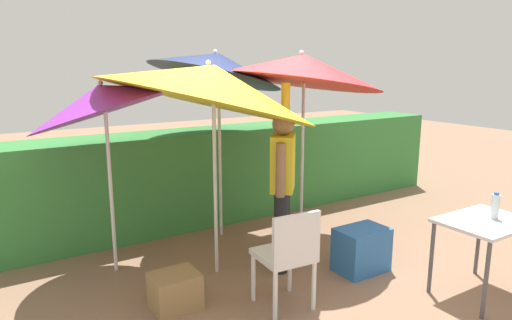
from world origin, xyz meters
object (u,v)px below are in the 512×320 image
umbrella_orange (217,65)px  cooler_box (361,250)px  umbrella_rainbow (103,99)px  umbrella_navy (303,69)px  bottle_water (495,206)px  chair_plastic (288,253)px  crate_cardboard (175,291)px  person_vendor (283,179)px  folding_table (485,229)px  umbrella_yellow (211,84)px

umbrella_orange → cooler_box: umbrella_orange is taller
umbrella_rainbow → umbrella_navy: size_ratio=0.94×
umbrella_rainbow → bottle_water: 3.70m
umbrella_orange → umbrella_navy: umbrella_orange is taller
umbrella_navy → chair_plastic: bearing=-131.1°
umbrella_orange → crate_cardboard: (-1.14, -1.36, -1.89)m
umbrella_navy → cooler_box: bearing=-88.6°
umbrella_navy → person_vendor: bearing=-141.1°
folding_table → crate_cardboard: bearing=153.1°
umbrella_rainbow → crate_cardboard: bearing=-75.4°
cooler_box → umbrella_navy: bearing=91.4°
chair_plastic → crate_cardboard: bearing=147.4°
umbrella_rainbow → cooler_box: umbrella_rainbow is taller
umbrella_navy → bottle_water: (0.69, -1.93, -1.19)m
chair_plastic → umbrella_yellow: bearing=100.6°
umbrella_yellow → person_vendor: bearing=-24.5°
umbrella_orange → person_vendor: umbrella_orange is taller
cooler_box → folding_table: bearing=-58.2°
crate_cardboard → bottle_water: bearing=-26.3°
umbrella_rainbow → umbrella_orange: size_ratio=0.91×
umbrella_rainbow → umbrella_yellow: umbrella_yellow is taller
crate_cardboard → person_vendor: bearing=8.9°
umbrella_yellow → person_vendor: umbrella_yellow is taller
chair_plastic → crate_cardboard: size_ratio=2.24×
person_vendor → chair_plastic: (-0.45, -0.71, -0.42)m
person_vendor → cooler_box: (0.62, -0.52, -0.71)m
umbrella_yellow → bottle_water: (1.92, -1.74, -1.05)m
umbrella_orange → folding_table: umbrella_orange is taller
person_vendor → cooler_box: 1.07m
folding_table → cooler_box: bearing=121.8°
umbrella_navy → umbrella_orange: bearing=136.5°
umbrella_rainbow → umbrella_navy: umbrella_navy is taller
umbrella_orange → umbrella_yellow: umbrella_orange is taller
person_vendor → cooler_box: person_vendor is taller
folding_table → bottle_water: size_ratio=3.33×
cooler_box → crate_cardboard: (-1.88, 0.32, -0.07)m
umbrella_rainbow → umbrella_navy: (2.11, -0.31, 0.26)m
umbrella_yellow → chair_plastic: bearing=-79.4°
folding_table → bottle_water: bearing=-9.0°
person_vendor → bottle_water: person_vendor is taller
umbrella_orange → person_vendor: 1.61m
umbrella_rainbow → umbrella_orange: 1.47m
umbrella_rainbow → person_vendor: size_ratio=1.16×
cooler_box → umbrella_rainbow: bearing=148.6°
folding_table → bottle_water: 0.22m
umbrella_rainbow → folding_table: bearing=-39.4°
folding_table → umbrella_rainbow: bearing=140.6°
chair_plastic → cooler_box: bearing=10.6°
cooler_box → folding_table: (0.57, -0.92, 0.40)m
chair_plastic → bottle_water: 1.91m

